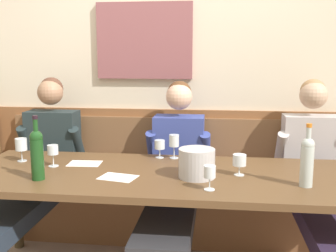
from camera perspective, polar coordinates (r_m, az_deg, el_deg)
name	(u,v)px	position (r m, az deg, el deg)	size (l,w,h in m)	color
room_wall_back	(177,60)	(3.32, 1.26, 9.30)	(6.80, 0.12, 2.80)	beige
wood_wainscot_panel	(176,169)	(3.40, 1.17, -6.07)	(6.80, 0.03, 1.00)	brown
wall_bench	(173,203)	(3.27, 0.77, -10.79)	(2.74, 0.42, 0.94)	brown
dining_table	(161,184)	(2.49, -0.97, -8.14)	(2.44, 0.89, 0.74)	brown
person_center_right_seat	(33,173)	(3.07, -18.44, -6.31)	(0.50, 1.31, 1.27)	#30253F
person_right_seat	(174,177)	(2.81, 0.84, -7.24)	(0.48, 1.32, 1.25)	#313435
person_center_left_seat	(321,184)	(2.86, 20.77, -7.60)	(0.50, 1.31, 1.27)	#303042
ice_bucket	(197,163)	(2.36, 4.07, -5.25)	(0.21, 0.21, 0.17)	#BBB8B8
wine_bottle_amber_mid	(37,153)	(2.42, -17.97, -3.62)	(0.07, 0.07, 0.37)	#194219
wine_bottle_green_tall	(307,160)	(2.31, 19.01, -4.54)	(0.07, 0.07, 0.35)	#B9C4BE
wine_glass_left_end	(239,161)	(2.43, 10.04, -4.82)	(0.08, 0.08, 0.13)	silver
wine_glass_near_bucket	(210,173)	(2.15, 5.90, -6.54)	(0.06, 0.06, 0.13)	silver
wine_glass_center_front	(53,151)	(2.68, -15.92, -3.36)	(0.07, 0.07, 0.14)	silver
wine_glass_center_rear	(160,145)	(2.80, -1.18, -2.70)	(0.07, 0.07, 0.13)	silver
wine_glass_by_bottle	(21,146)	(2.88, -19.99, -2.60)	(0.08, 0.08, 0.16)	silver
wine_glass_mid_right	(174,142)	(2.78, 0.86, -2.25)	(0.07, 0.07, 0.17)	silver
tasting_sheet_left_guest	(85,164)	(2.72, -11.65, -5.20)	(0.21, 0.15, 0.00)	white
tasting_sheet_right_guest	(118,177)	(2.39, -7.07, -7.21)	(0.21, 0.15, 0.00)	white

